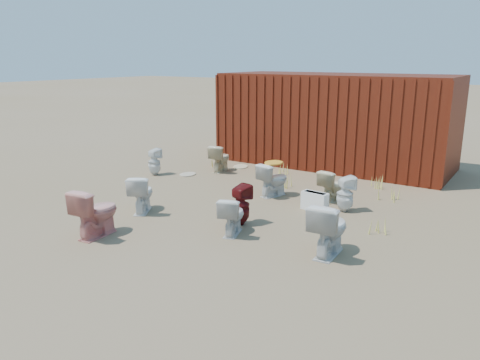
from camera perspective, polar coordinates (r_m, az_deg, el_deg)
The scene contains 22 objects.
ground at distance 8.58m, azimuth -2.21°, elevation -4.40°, with size 100.00×100.00×0.00m, color brown.
shipping_container at distance 12.80m, azimuth 11.49°, elevation 7.19°, with size 6.00×2.40×2.40m, color #55170E.
toilet_front_a at distance 8.91m, azimuth -11.92°, elevation -1.61°, with size 0.40×0.70×0.71m, color white.
toilet_front_pink at distance 7.87m, azimuth -17.15°, elevation -3.75°, with size 0.45×0.79×0.81m, color #E18B82.
toilet_front_c at distance 7.63m, azimuth -0.95°, elevation -4.33°, with size 0.36×0.63×0.64m, color silver.
toilet_front_maroon at distance 8.03m, azimuth 0.05°, elevation -3.07°, with size 0.32×0.33×0.71m, color #5C0F10.
toilet_front_e at distance 6.94m, azimuth 10.80°, elevation -5.83°, with size 0.45×0.79×0.81m, color silver.
toilet_back_a at distance 11.67m, azimuth -10.42°, elevation 2.19°, with size 0.30×0.30×0.66m, color white.
toilet_back_beige_left at distance 11.85m, azimuth -2.42°, elevation 2.67°, with size 0.38×0.67×0.68m, color beige.
toilet_back_beige_right at distance 9.55m, azimuth 11.21°, elevation -0.67°, with size 0.36×0.63×0.65m, color beige.
toilet_back_yellowlid at distance 9.74m, azimuth 4.09°, elevation 0.04°, with size 0.39×0.68×0.70m, color white.
toilet_back_e at distance 8.94m, azimuth 12.69°, elevation -1.67°, with size 0.31×0.32×0.69m, color white.
yellow_lid at distance 9.66m, azimuth 4.12°, elevation 2.12°, with size 0.35×0.44×0.03m, color gold.
loose_tank at distance 8.96m, azimuth 9.09°, elevation -2.57°, with size 0.50×0.20×0.35m, color white.
loose_lid_near at distance 12.39m, azimuth 0.07°, elevation 1.65°, with size 0.38×0.49×0.02m, color beige.
loose_lid_far at distance 11.62m, azimuth -6.40°, elevation 0.68°, with size 0.36×0.47×0.02m, color tan.
weed_clump_a at distance 12.37m, azimuth -2.60°, elevation 2.26°, with size 0.36×0.36×0.30m, color #C9BE50.
weed_clump_b at distance 10.45m, azimuth 5.53°, elevation -0.07°, with size 0.32×0.32×0.31m, color #C9BE50.
weed_clump_c at distance 9.94m, azimuth 17.59°, elevation -1.58°, with size 0.36×0.36×0.28m, color #C9BE50.
weed_clump_d at distance 11.72m, azimuth 5.34°, elevation 1.45°, with size 0.30×0.30×0.27m, color #C9BE50.
weed_clump_e at distance 10.85m, azimuth 16.31°, elevation -0.03°, with size 0.34×0.34×0.32m, color #C9BE50.
weed_clump_f at distance 8.05m, azimuth 16.34°, elevation -5.33°, with size 0.28×0.28×0.26m, color #C9BE50.
Camera 1 is at (4.73, -6.59, 2.80)m, focal length 35.00 mm.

